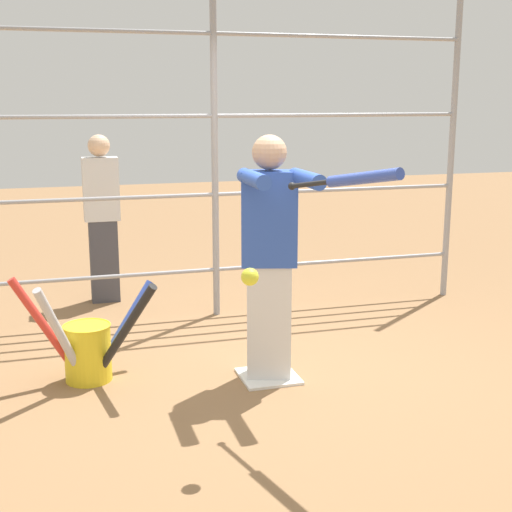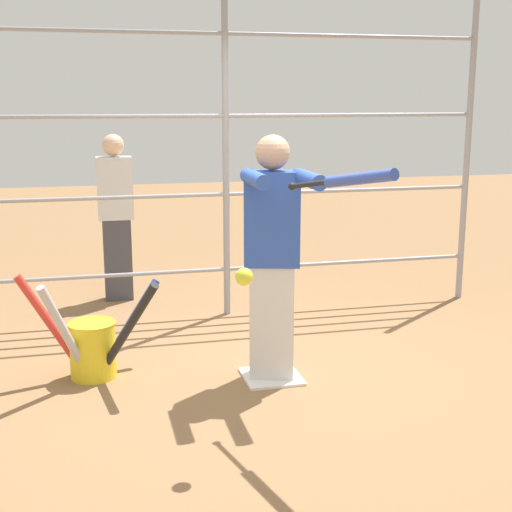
{
  "view_description": "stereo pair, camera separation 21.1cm",
  "coord_description": "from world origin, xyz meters",
  "px_view_note": "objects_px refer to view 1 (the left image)",
  "views": [
    {
      "loc": [
        1.43,
        4.55,
        1.95
      ],
      "look_at": [
        0.21,
        0.4,
        0.99
      ],
      "focal_mm": 50.0,
      "sensor_mm": 36.0,
      "label": 1
    },
    {
      "loc": [
        1.23,
        4.61,
        1.95
      ],
      "look_at": [
        0.21,
        0.4,
        0.99
      ],
      "focal_mm": 50.0,
      "sensor_mm": 36.0,
      "label": 2
    }
  ],
  "objects_px": {
    "softball_in_flight": "(250,277)",
    "bystander_behind_fence": "(102,216)",
    "baseball_bat_swinging": "(354,179)",
    "batter": "(270,251)",
    "bat_bucket": "(88,348)"
  },
  "relations": [
    {
      "from": "softball_in_flight",
      "to": "bystander_behind_fence",
      "type": "height_order",
      "value": "bystander_behind_fence"
    },
    {
      "from": "batter",
      "to": "bat_bucket",
      "type": "bearing_deg",
      "value": -14.72
    },
    {
      "from": "bat_bucket",
      "to": "batter",
      "type": "bearing_deg",
      "value": 165.28
    },
    {
      "from": "softball_in_flight",
      "to": "bat_bucket",
      "type": "xyz_separation_m",
      "value": [
        0.8,
        -1.31,
        -0.77
      ]
    },
    {
      "from": "baseball_bat_swinging",
      "to": "softball_in_flight",
      "type": "bearing_deg",
      "value": 3.15
    },
    {
      "from": "batter",
      "to": "baseball_bat_swinging",
      "type": "relative_size",
      "value": 1.95
    },
    {
      "from": "bat_bucket",
      "to": "softball_in_flight",
      "type": "bearing_deg",
      "value": 121.49
    },
    {
      "from": "batter",
      "to": "softball_in_flight",
      "type": "relative_size",
      "value": 17.85
    },
    {
      "from": "batter",
      "to": "bystander_behind_fence",
      "type": "bearing_deg",
      "value": -68.17
    },
    {
      "from": "batter",
      "to": "baseball_bat_swinging",
      "type": "bearing_deg",
      "value": 100.44
    },
    {
      "from": "batter",
      "to": "bystander_behind_fence",
      "type": "xyz_separation_m",
      "value": [
        0.94,
        -2.36,
        -0.08
      ]
    },
    {
      "from": "baseball_bat_swinging",
      "to": "softball_in_flight",
      "type": "relative_size",
      "value": 9.16
    },
    {
      "from": "softball_in_flight",
      "to": "bystander_behind_fence",
      "type": "distance_m",
      "value": 3.39
    },
    {
      "from": "bat_bucket",
      "to": "baseball_bat_swinging",
      "type": "bearing_deg",
      "value": 137.66
    },
    {
      "from": "baseball_bat_swinging",
      "to": "batter",
      "type": "bearing_deg",
      "value": -79.56
    }
  ]
}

